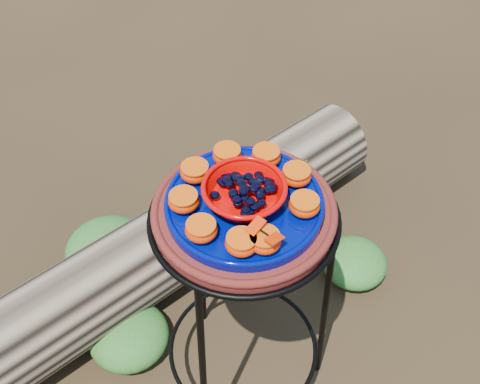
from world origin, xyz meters
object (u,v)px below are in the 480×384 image
terracotta_saucer (244,213)px  cobalt_plate (244,205)px  plant_stand (243,308)px  driftwood_log (190,232)px  red_bowl (244,194)px

terracotta_saucer → cobalt_plate: (0.00, 0.00, 0.03)m
plant_stand → cobalt_plate: cobalt_plate is taller
plant_stand → terracotta_saucer: bearing=0.0°
driftwood_log → cobalt_plate: bearing=-101.3°
plant_stand → cobalt_plate: 0.39m
plant_stand → cobalt_plate: (0.00, 0.00, 0.39)m
terracotta_saucer → driftwood_log: size_ratio=0.27×
cobalt_plate → terracotta_saucer: bearing=0.0°
terracotta_saucer → cobalt_plate: size_ratio=1.17×
plant_stand → red_bowl: 0.42m
plant_stand → red_bowl: (0.00, 0.00, 0.42)m
terracotta_saucer → plant_stand: bearing=0.0°
cobalt_plate → plant_stand: bearing=0.0°
cobalt_plate → driftwood_log: bearing=78.7°
terracotta_saucer → red_bowl: size_ratio=2.33×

